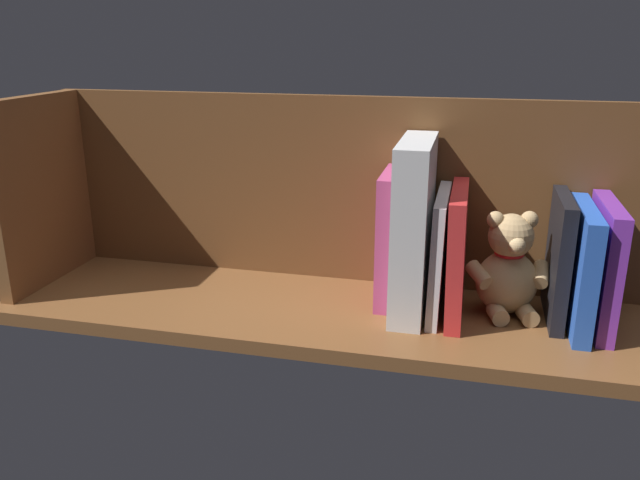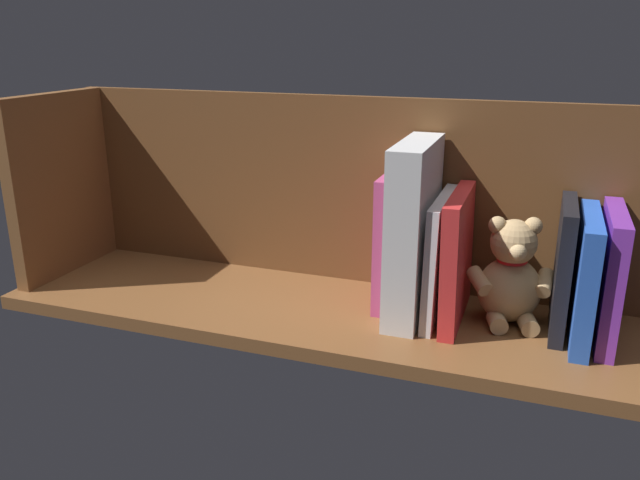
% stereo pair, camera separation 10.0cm
% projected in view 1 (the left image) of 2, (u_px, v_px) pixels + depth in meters
% --- Properties ---
extents(ground_plane, '(1.03, 0.30, 0.02)m').
position_uv_depth(ground_plane, '(320.00, 310.00, 1.04)').
color(ground_plane, brown).
extents(shelf_back_panel, '(1.03, 0.02, 0.32)m').
position_uv_depth(shelf_back_panel, '(337.00, 190.00, 1.10)').
color(shelf_back_panel, brown).
rests_on(shelf_back_panel, ground_plane).
extents(shelf_side_divider, '(0.02, 0.24, 0.32)m').
position_uv_depth(shelf_side_divider, '(41.00, 191.00, 1.10)').
color(shelf_side_divider, brown).
rests_on(shelf_side_divider, ground_plane).
extents(book_0, '(0.02, 0.17, 0.19)m').
position_uv_depth(book_0, '(603.00, 265.00, 0.94)').
color(book_0, purple).
rests_on(book_0, ground_plane).
extents(book_1, '(0.03, 0.18, 0.18)m').
position_uv_depth(book_1, '(580.00, 267.00, 0.94)').
color(book_1, blue).
rests_on(book_1, ground_plane).
extents(book_2, '(0.02, 0.15, 0.19)m').
position_uv_depth(book_2, '(558.00, 258.00, 0.96)').
color(book_2, black).
rests_on(book_2, ground_plane).
extents(teddy_bear, '(0.13, 0.12, 0.16)m').
position_uv_depth(teddy_bear, '(508.00, 269.00, 0.98)').
color(teddy_bear, tan).
rests_on(teddy_bear, ground_plane).
extents(book_3, '(0.03, 0.18, 0.20)m').
position_uv_depth(book_3, '(457.00, 252.00, 0.98)').
color(book_3, red).
rests_on(book_3, ground_plane).
extents(book_4, '(0.02, 0.18, 0.19)m').
position_uv_depth(book_4, '(439.00, 253.00, 0.99)').
color(book_4, silver).
rests_on(book_4, ground_plane).
extents(dictionary_thick_white, '(0.05, 0.19, 0.27)m').
position_uv_depth(dictionary_thick_white, '(413.00, 227.00, 0.98)').
color(dictionary_thick_white, silver).
rests_on(dictionary_thick_white, ground_plane).
extents(book_5, '(0.02, 0.13, 0.21)m').
position_uv_depth(book_5, '(388.00, 237.00, 1.02)').
color(book_5, '#B23F72').
rests_on(book_5, ground_plane).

